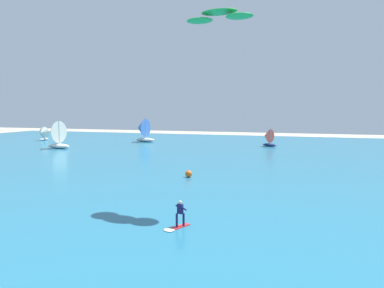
{
  "coord_description": "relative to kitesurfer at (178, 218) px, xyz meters",
  "views": [
    {
      "loc": [
        7.07,
        -1.75,
        7.45
      ],
      "look_at": [
        -0.06,
        20.8,
        5.11
      ],
      "focal_mm": 33.67,
      "sensor_mm": 36.0,
      "label": 1
    }
  ],
  "objects": [
    {
      "name": "kite",
      "position": [
        0.99,
        6.42,
        13.58
      ],
      "size": [
        5.4,
        2.38,
        0.79
      ],
      "color": "#198C3F"
    },
    {
      "name": "sailboat_trailing",
      "position": [
        -27.0,
        51.87,
        2.0
      ],
      "size": [
        4.94,
        4.23,
        5.68
      ],
      "color": "silver",
      "rests_on": "ocean"
    },
    {
      "name": "sailboat_outermost",
      "position": [
        -36.62,
        35.06,
        2.0
      ],
      "size": [
        4.91,
        4.18,
        5.69
      ],
      "color": "white",
      "rests_on": "ocean"
    },
    {
      "name": "sailboat_center_horizon",
      "position": [
        -50.29,
        47.95,
        1.0
      ],
      "size": [
        2.58,
        3.02,
        3.5
      ],
      "color": "silver",
      "rests_on": "ocean"
    },
    {
      "name": "marker_buoy",
      "position": [
        -4.44,
        15.71,
        -0.23
      ],
      "size": [
        0.74,
        0.74,
        0.74
      ],
      "primitive_type": "sphere",
      "color": "#E55919",
      "rests_on": "ocean"
    },
    {
      "name": "sailboat_near_shore",
      "position": [
        0.39,
        50.63,
        1.11
      ],
      "size": [
        3.36,
        3.02,
        3.74
      ],
      "color": "navy",
      "rests_on": "ocean"
    },
    {
      "name": "ocean",
      "position": [
        0.28,
        32.74,
        -0.65
      ],
      "size": [
        160.0,
        90.0,
        0.1
      ],
      "primitive_type": "cube",
      "color": "#236B89",
      "rests_on": "ground"
    },
    {
      "name": "kitesurfer",
      "position": [
        0.0,
        0.0,
        0.0
      ],
      "size": [
        1.36,
        2.0,
        1.67
      ],
      "color": "red",
      "rests_on": "ocean"
    }
  ]
}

